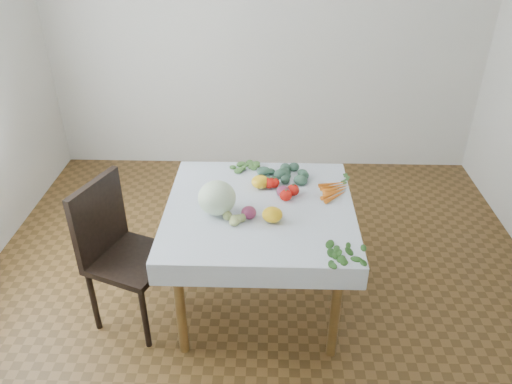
# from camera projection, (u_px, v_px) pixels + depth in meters

# --- Properties ---
(ground) EXTENTS (4.00, 4.00, 0.00)m
(ground) POSITION_uv_depth(u_px,v_px,m) (259.00, 300.00, 3.38)
(ground) COLOR brown
(back_wall) EXTENTS (4.00, 0.04, 2.70)m
(back_wall) POSITION_uv_depth(u_px,v_px,m) (266.00, 27.00, 4.39)
(back_wall) COLOR silver
(back_wall) RESTS_ON ground
(table) EXTENTS (1.00, 1.00, 0.75)m
(table) POSITION_uv_depth(u_px,v_px,m) (260.00, 220.00, 3.04)
(table) COLOR brown
(table) RESTS_ON ground
(tablecloth) EXTENTS (1.12, 1.12, 0.01)m
(tablecloth) POSITION_uv_depth(u_px,v_px,m) (260.00, 207.00, 2.99)
(tablecloth) COLOR silver
(tablecloth) RESTS_ON table
(chair) EXTENTS (0.56, 0.56, 0.96)m
(chair) POSITION_uv_depth(u_px,v_px,m) (118.00, 245.00, 3.00)
(chair) COLOR black
(chair) RESTS_ON ground
(cabbage) EXTENTS (0.28, 0.28, 0.20)m
(cabbage) POSITION_uv_depth(u_px,v_px,m) (217.00, 198.00, 2.88)
(cabbage) COLOR silver
(cabbage) RESTS_ON tablecloth
(tomato_a) EXTENTS (0.08, 0.08, 0.07)m
(tomato_a) POSITION_uv_depth(u_px,v_px,m) (269.00, 183.00, 3.16)
(tomato_a) COLOR red
(tomato_a) RESTS_ON tablecloth
(tomato_b) EXTENTS (0.08, 0.08, 0.06)m
(tomato_b) POSITION_uv_depth(u_px,v_px,m) (274.00, 183.00, 3.17)
(tomato_b) COLOR red
(tomato_b) RESTS_ON tablecloth
(tomato_c) EXTENTS (0.09, 0.09, 0.07)m
(tomato_c) POSITION_uv_depth(u_px,v_px,m) (286.00, 195.00, 3.03)
(tomato_c) COLOR red
(tomato_c) RESTS_ON tablecloth
(tomato_d) EXTENTS (0.11, 0.11, 0.07)m
(tomato_d) POSITION_uv_depth(u_px,v_px,m) (293.00, 190.00, 3.08)
(tomato_d) COLOR red
(tomato_d) RESTS_ON tablecloth
(heirloom_back) EXTENTS (0.13, 0.13, 0.08)m
(heirloom_back) POSITION_uv_depth(u_px,v_px,m) (260.00, 182.00, 3.16)
(heirloom_back) COLOR yellow
(heirloom_back) RESTS_ON tablecloth
(heirloom_front) EXTENTS (0.16, 0.16, 0.08)m
(heirloom_front) POSITION_uv_depth(u_px,v_px,m) (272.00, 215.00, 2.84)
(heirloom_front) COLOR yellow
(heirloom_front) RESTS_ON tablecloth
(onion_a) EXTENTS (0.12, 0.12, 0.08)m
(onion_a) POSITION_uv_depth(u_px,v_px,m) (249.00, 213.00, 2.86)
(onion_a) COLOR #631C47
(onion_a) RESTS_ON tablecloth
(onion_b) EXTENTS (0.10, 0.10, 0.07)m
(onion_b) POSITION_uv_depth(u_px,v_px,m) (283.00, 192.00, 3.07)
(onion_b) COLOR #631C47
(onion_b) RESTS_ON tablecloth
(tomatillo_cluster) EXTENTS (0.14, 0.10, 0.04)m
(tomatillo_cluster) POSITION_uv_depth(u_px,v_px,m) (236.00, 219.00, 2.83)
(tomatillo_cluster) COLOR #A2B166
(tomatillo_cluster) RESTS_ON tablecloth
(carrot_bunch) EXTENTS (0.19, 0.27, 0.03)m
(carrot_bunch) POSITION_uv_depth(u_px,v_px,m) (335.00, 190.00, 3.13)
(carrot_bunch) COLOR orange
(carrot_bunch) RESTS_ON tablecloth
(kale_bunch) EXTENTS (0.31, 0.30, 0.05)m
(kale_bunch) POSITION_uv_depth(u_px,v_px,m) (286.00, 172.00, 3.30)
(kale_bunch) COLOR #33543D
(kale_bunch) RESTS_ON tablecloth
(basil_bunch) EXTENTS (0.24, 0.21, 0.01)m
(basil_bunch) POSITION_uv_depth(u_px,v_px,m) (349.00, 256.00, 2.57)
(basil_bunch) COLOR #1F4816
(basil_bunch) RESTS_ON tablecloth
(dill_bunch) EXTENTS (0.21, 0.16, 0.02)m
(dill_bunch) POSITION_uv_depth(u_px,v_px,m) (244.00, 167.00, 3.40)
(dill_bunch) COLOR #4A7B38
(dill_bunch) RESTS_ON tablecloth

